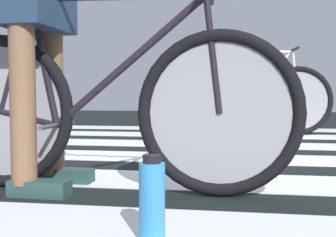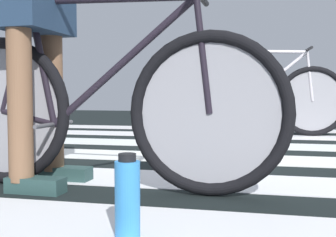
% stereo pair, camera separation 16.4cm
% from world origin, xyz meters
% --- Properties ---
extents(ground, '(18.00, 14.00, 0.02)m').
position_xyz_m(ground, '(0.00, 0.00, 0.01)').
color(ground, black).
extents(crosswalk_markings, '(5.35, 5.01, 0.00)m').
position_xyz_m(crosswalk_markings, '(0.00, -0.06, 0.02)').
color(crosswalk_markings, silver).
rests_on(crosswalk_markings, ground).
extents(bicycle_1_of_2, '(1.74, 0.52, 0.93)m').
position_xyz_m(bicycle_1_of_2, '(-0.40, -1.10, 0.41)').
color(bicycle_1_of_2, black).
rests_on(bicycle_1_of_2, ground).
extents(cyclist_1_of_2, '(0.32, 0.42, 1.01)m').
position_xyz_m(cyclist_1_of_2, '(-0.71, -1.09, 0.67)').
color(cyclist_1_of_2, brown).
rests_on(cyclist_1_of_2, ground).
extents(bicycle_2_of_2, '(1.74, 0.52, 0.93)m').
position_xyz_m(bicycle_2_of_2, '(0.31, 1.60, 0.41)').
color(bicycle_2_of_2, black).
rests_on(bicycle_2_of_2, ground).
extents(cyclist_2_of_2, '(0.33, 0.42, 0.99)m').
position_xyz_m(cyclist_2_of_2, '(0.00, 1.58, 0.66)').
color(cyclist_2_of_2, brown).
rests_on(cyclist_2_of_2, ground).
extents(water_bottle, '(0.08, 0.08, 0.26)m').
position_xyz_m(water_bottle, '(-0.06, -1.71, 0.15)').
color(water_bottle, '#368FE0').
rests_on(water_bottle, ground).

